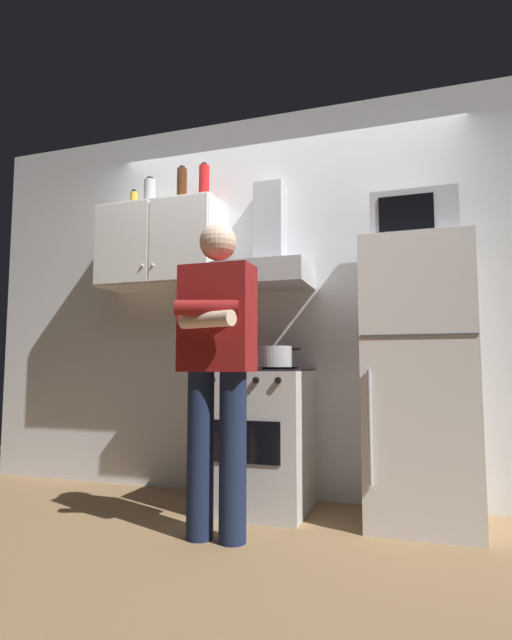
{
  "coord_description": "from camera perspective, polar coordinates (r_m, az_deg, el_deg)",
  "views": [
    {
      "loc": [
        0.89,
        -2.75,
        0.88
      ],
      "look_at": [
        0.0,
        0.0,
        1.15
      ],
      "focal_mm": 27.69,
      "sensor_mm": 36.0,
      "label": 1
    }
  ],
  "objects": [
    {
      "name": "ground_plane",
      "position": [
        3.02,
        0.0,
        -22.3
      ],
      "size": [
        7.0,
        7.0,
        0.0
      ],
      "primitive_type": "plane",
      "color": "olive"
    },
    {
      "name": "back_wall_tiled",
      "position": [
        3.5,
        3.05,
        2.38
      ],
      "size": [
        4.8,
        0.1,
        2.7
      ],
      "primitive_type": "cube",
      "color": "white",
      "rests_on": "ground_plane"
    },
    {
      "name": "upper_cabinet",
      "position": [
        3.68,
        -10.96,
        8.42
      ],
      "size": [
        0.9,
        0.37,
        0.6
      ],
      "color": "white"
    },
    {
      "name": "stove_oven",
      "position": [
        3.17,
        0.55,
        -13.46
      ],
      "size": [
        0.6,
        0.62,
        0.87
      ],
      "color": "silver",
      "rests_on": "ground_plane"
    },
    {
      "name": "range_hood",
      "position": [
        3.34,
        1.19,
        7.05
      ],
      "size": [
        0.6,
        0.44,
        0.75
      ],
      "color": "#B7BABF"
    },
    {
      "name": "refrigerator",
      "position": [
        3.0,
        18.27,
        -6.6
      ],
      "size": [
        0.6,
        0.62,
        1.6
      ],
      "color": "white",
      "rests_on": "ground_plane"
    },
    {
      "name": "microwave",
      "position": [
        3.13,
        17.75,
        10.84
      ],
      "size": [
        0.48,
        0.37,
        0.28
      ],
      "color": "#B7BABF",
      "rests_on": "refrigerator"
    },
    {
      "name": "person_standing",
      "position": [
        2.59,
        -4.57,
        -4.85
      ],
      "size": [
        0.38,
        0.33,
        1.64
      ],
      "color": "#192342",
      "rests_on": "ground_plane"
    },
    {
      "name": "cooking_pot",
      "position": [
        2.99,
        2.24,
        -4.25
      ],
      "size": [
        0.31,
        0.21,
        0.13
      ],
      "color": "#B7BABF",
      "rests_on": "stove_oven"
    },
    {
      "name": "bottle_canister_steel",
      "position": [
        3.83,
        -12.19,
        14.19
      ],
      "size": [
        0.09,
        0.09,
        0.22
      ],
      "color": "#B2B5BA",
      "rests_on": "upper_cabinet"
    },
    {
      "name": "bottle_spice_jar",
      "position": [
        3.94,
        -13.94,
        13.21
      ],
      "size": [
        0.06,
        0.06,
        0.16
      ],
      "color": "gold",
      "rests_on": "upper_cabinet"
    },
    {
      "name": "bottle_rum_dark",
      "position": [
        3.75,
        -8.57,
        15.06
      ],
      "size": [
        0.07,
        0.07,
        0.28
      ],
      "color": "#47230F",
      "rests_on": "upper_cabinet"
    },
    {
      "name": "bottle_soda_red",
      "position": [
        3.68,
        -6.02,
        15.44
      ],
      "size": [
        0.08,
        0.08,
        0.28
      ],
      "color": "red",
      "rests_on": "upper_cabinet"
    }
  ]
}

